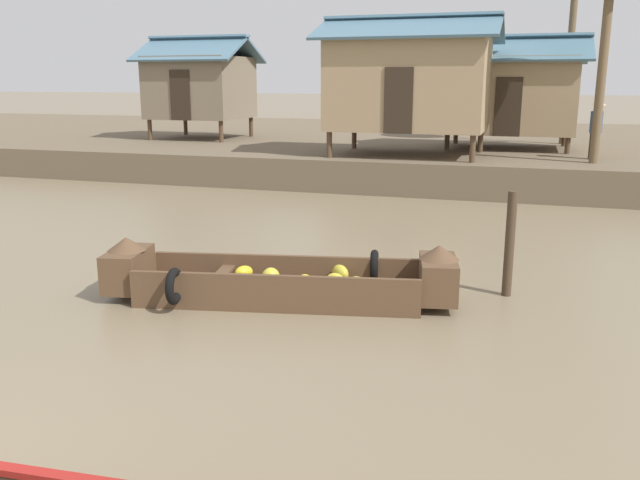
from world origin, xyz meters
name	(u,v)px	position (x,y,z in m)	size (l,w,h in m)	color
ground_plane	(288,233)	(0.00, 10.00, 0.00)	(300.00, 300.00, 0.00)	#7A6B51
riverbank_strip	(412,146)	(0.00, 25.05, 0.47)	(160.00, 20.00, 0.94)	brown
banana_boat	(281,280)	(1.42, 5.84, 0.31)	(5.14, 2.34, 0.89)	brown
stilt_house_left	(200,86)	(-7.54, 20.74, 2.94)	(4.06, 3.63, 3.87)	#4C3826
stilt_house_mid_left	(409,82)	(1.19, 17.24, 3.10)	(5.19, 3.76, 4.07)	#4C3826
stilt_house_mid_right	(510,93)	(4.00, 20.27, 2.73)	(4.77, 3.41, 3.65)	#4C3826
vendor_person	(596,126)	(6.48, 17.72, 1.87)	(0.44, 0.44, 1.66)	#332D28
mooring_post	(510,244)	(4.55, 7.09, 0.79)	(0.14, 0.14, 1.58)	#423323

